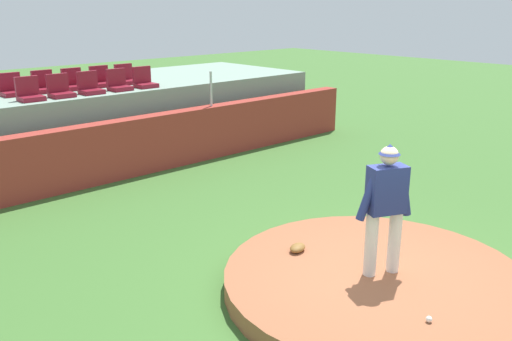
% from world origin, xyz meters
% --- Properties ---
extents(ground_plane, '(60.00, 60.00, 0.00)m').
position_xyz_m(ground_plane, '(0.00, 0.00, 0.00)').
color(ground_plane, '#3C692C').
extents(pitchers_mound, '(4.09, 4.09, 0.26)m').
position_xyz_m(pitchers_mound, '(0.00, 0.00, 0.13)').
color(pitchers_mound, '#975839').
rests_on(pitchers_mound, ground_plane).
extents(pitcher, '(0.78, 0.44, 1.78)m').
position_xyz_m(pitcher, '(0.06, -0.03, 1.29)').
color(pitcher, silver).
rests_on(pitcher, pitchers_mound).
extents(baseball, '(0.07, 0.07, 0.07)m').
position_xyz_m(baseball, '(-0.54, -1.09, 0.29)').
color(baseball, white).
rests_on(baseball, pitchers_mound).
extents(fielding_glove, '(0.35, 0.28, 0.11)m').
position_xyz_m(fielding_glove, '(-0.29, 1.18, 0.31)').
color(fielding_glove, brown).
rests_on(fielding_glove, pitchers_mound).
extents(brick_barrier, '(14.37, 0.40, 1.29)m').
position_xyz_m(brick_barrier, '(0.00, 6.79, 0.65)').
color(brick_barrier, '#9C332A').
rests_on(brick_barrier, ground_plane).
extents(fence_post_right, '(0.06, 0.06, 0.85)m').
position_xyz_m(fence_post_right, '(2.57, 6.79, 1.72)').
color(fence_post_right, silver).
rests_on(fence_post_right, brick_barrier).
extents(bleacher_platform, '(13.37, 4.02, 1.74)m').
position_xyz_m(bleacher_platform, '(0.00, 9.43, 0.87)').
color(bleacher_platform, gray).
rests_on(bleacher_platform, ground_plane).
extents(stadium_chair_0, '(0.48, 0.44, 0.50)m').
position_xyz_m(stadium_chair_0, '(-1.38, 7.96, 1.90)').
color(stadium_chair_0, maroon).
rests_on(stadium_chair_0, bleacher_platform).
extents(stadium_chair_1, '(0.48, 0.44, 0.50)m').
position_xyz_m(stadium_chair_1, '(-0.71, 7.96, 1.90)').
color(stadium_chair_1, maroon).
rests_on(stadium_chair_1, bleacher_platform).
extents(stadium_chair_2, '(0.48, 0.44, 0.50)m').
position_xyz_m(stadium_chair_2, '(-0.02, 7.96, 1.90)').
color(stadium_chair_2, maroon).
rests_on(stadium_chair_2, bleacher_platform).
extents(stadium_chair_3, '(0.48, 0.44, 0.50)m').
position_xyz_m(stadium_chair_3, '(0.72, 7.97, 1.90)').
color(stadium_chair_3, maroon).
rests_on(stadium_chair_3, bleacher_platform).
extents(stadium_chair_4, '(0.48, 0.44, 0.50)m').
position_xyz_m(stadium_chair_4, '(1.42, 7.97, 1.90)').
color(stadium_chair_4, maroon).
rests_on(stadium_chair_4, bleacher_platform).
extents(stadium_chair_5, '(0.48, 0.44, 0.50)m').
position_xyz_m(stadium_chair_5, '(-1.43, 8.87, 1.90)').
color(stadium_chair_5, maroon).
rests_on(stadium_chair_5, bleacher_platform).
extents(stadium_chair_6, '(0.48, 0.44, 0.50)m').
position_xyz_m(stadium_chair_6, '(-0.69, 8.87, 1.90)').
color(stadium_chair_6, maroon).
rests_on(stadium_chair_6, bleacher_platform).
extents(stadium_chair_7, '(0.48, 0.44, 0.50)m').
position_xyz_m(stadium_chair_7, '(0.00, 8.82, 1.90)').
color(stadium_chair_7, maroon).
rests_on(stadium_chair_7, bleacher_platform).
extents(stadium_chair_8, '(0.48, 0.44, 0.50)m').
position_xyz_m(stadium_chair_8, '(0.73, 8.84, 1.90)').
color(stadium_chair_8, maroon).
rests_on(stadium_chair_8, bleacher_platform).
extents(stadium_chair_9, '(0.48, 0.44, 0.50)m').
position_xyz_m(stadium_chair_9, '(1.40, 8.82, 1.90)').
color(stadium_chair_9, maroon).
rests_on(stadium_chair_9, bleacher_platform).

